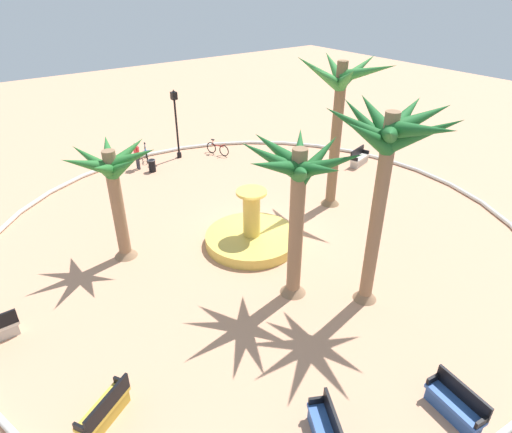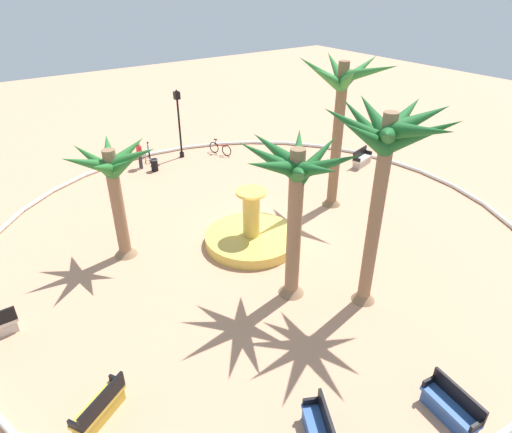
# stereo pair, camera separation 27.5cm
# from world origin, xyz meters

# --- Properties ---
(ground_plane) EXTENTS (80.00, 80.00, 0.00)m
(ground_plane) POSITION_xyz_m (0.00, 0.00, 0.00)
(ground_plane) COLOR tan
(plaza_curb) EXTENTS (23.35, 23.35, 0.20)m
(plaza_curb) POSITION_xyz_m (0.00, 0.00, 0.10)
(plaza_curb) COLOR silver
(plaza_curb) RESTS_ON ground
(fountain) EXTENTS (3.95, 3.95, 2.51)m
(fountain) POSITION_xyz_m (0.70, 0.50, 0.34)
(fountain) COLOR gold
(fountain) RESTS_ON ground
(palm_tree_near_fountain) EXTENTS (4.52, 4.44, 7.15)m
(palm_tree_near_fountain) POSITION_xyz_m (-4.60, -0.13, 5.27)
(palm_tree_near_fountain) COLOR brown
(palm_tree_near_fountain) RESTS_ON ground
(palm_tree_by_curb) EXTENTS (4.09, 4.18, 7.04)m
(palm_tree_by_curb) POSITION_xyz_m (-0.46, 5.82, 5.57)
(palm_tree_by_curb) COLOR #8E6B4C
(palm_tree_by_curb) RESTS_ON ground
(palm_tree_mid_plaza) EXTENTS (3.49, 3.45, 4.84)m
(palm_tree_mid_plaza) POSITION_xyz_m (5.38, -1.80, 3.50)
(palm_tree_mid_plaza) COLOR #8E6B4C
(palm_tree_mid_plaza) RESTS_ON ground
(palm_tree_far_side) EXTENTS (3.92, 4.08, 5.80)m
(palm_tree_far_side) POSITION_xyz_m (1.44, 4.04, 4.37)
(palm_tree_far_side) COLOR #8E6B4C
(palm_tree_far_side) RESTS_ON ground
(bench_east) EXTENTS (1.68, 0.92, 1.00)m
(bench_east) POSITION_xyz_m (-9.61, -2.75, 0.35)
(bench_east) COLOR beige
(bench_east) RESTS_ON ground
(bench_southeast) EXTENTS (1.63, 1.24, 1.00)m
(bench_southeast) POSITION_xyz_m (8.72, 5.13, 0.35)
(bench_southeast) COLOR gold
(bench_southeast) RESTS_ON ground
(bench_southwest) EXTENTS (0.70, 1.65, 1.00)m
(bench_southwest) POSITION_xyz_m (1.30, 10.39, 0.35)
(bench_southwest) COLOR #335BA8
(bench_southwest) RESTS_ON ground
(lamppost) EXTENTS (0.32, 0.32, 4.21)m
(lamppost) POSITION_xyz_m (-1.46, -10.21, 2.46)
(lamppost) COLOR black
(lamppost) RESTS_ON ground
(trash_bin) EXTENTS (0.46, 0.46, 0.73)m
(trash_bin) POSITION_xyz_m (0.83, -9.16, 0.39)
(trash_bin) COLOR black
(trash_bin) RESTS_ON ground
(bicycle_red_frame) EXTENTS (0.71, 1.63, 0.94)m
(bicycle_red_frame) POSITION_xyz_m (-3.66, -9.20, 0.38)
(bicycle_red_frame) COLOR black
(bicycle_red_frame) RESTS_ON ground
(bicycle_by_lamppost) EXTENTS (0.67, 1.65, 0.94)m
(bicycle_by_lamppost) POSITION_xyz_m (0.31, -11.13, 0.38)
(bicycle_by_lamppost) COLOR black
(bicycle_by_lamppost) RESTS_ON ground
(person_cyclist_helmet) EXTENTS (0.22, 0.53, 1.64)m
(person_cyclist_helmet) POSITION_xyz_m (1.33, -10.00, 0.92)
(person_cyclist_helmet) COLOR #33333D
(person_cyclist_helmet) RESTS_ON ground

